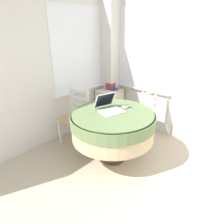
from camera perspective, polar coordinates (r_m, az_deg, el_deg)
corner_room_shell at (r=2.93m, az=5.04°, el=11.63°), size 4.29×4.96×2.55m
round_dining_table at (r=2.84m, az=0.30°, el=-3.31°), size 1.20×1.20×0.76m
laptop at (r=2.81m, az=-0.80°, el=1.31°), size 0.39×0.43×0.24m
computer_mouse at (r=2.90m, az=3.59°, el=1.37°), size 0.05×0.08×0.04m
cell_phone at (r=2.93m, az=5.16°, el=1.17°), size 0.09×0.11×0.01m
dining_chair_near_back_window at (r=3.42m, az=-10.40°, el=-1.44°), size 0.42×0.46×0.94m
dining_chair_near_right_window at (r=3.51m, az=8.61°, el=-0.70°), size 0.45×0.41×0.94m
corner_cabinet at (r=4.17m, az=-0.61°, el=1.86°), size 0.49×0.43×0.69m
storage_box at (r=4.08m, az=-0.42°, el=7.41°), size 0.15×0.14×0.13m
book_on_cabinet at (r=4.06m, az=0.19°, el=6.57°), size 0.15×0.20×0.02m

